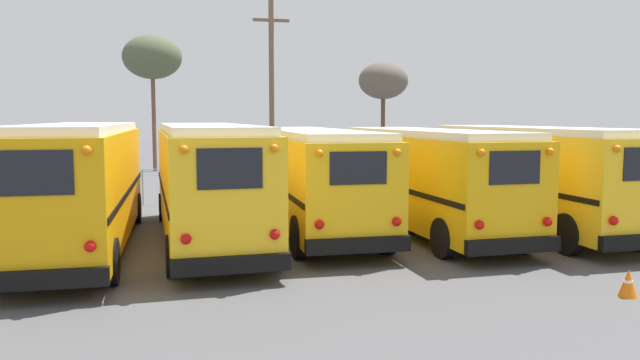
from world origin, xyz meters
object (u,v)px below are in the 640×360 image
school_bus_1 (207,179)px  utility_pole (272,89)px  bare_tree_0 (152,58)px  school_bus_4 (531,174)px  school_bus_2 (311,175)px  traffic_cone (628,283)px  school_bus_3 (427,176)px  bare_tree_1 (383,81)px  school_bus_0 (81,182)px

school_bus_1 → utility_pole: (4.10, 13.18, 3.08)m
school_bus_1 → bare_tree_0: bare_tree_0 is taller
school_bus_4 → school_bus_2: bearing=164.7°
bare_tree_0 → traffic_cone: size_ratio=15.78×
school_bus_3 → traffic_cone: (1.00, -7.32, -1.42)m
traffic_cone → school_bus_3: bearing=97.8°
school_bus_1 → school_bus_4: school_bus_1 is taller
school_bus_1 → traffic_cone: school_bus_1 is taller
school_bus_1 → school_bus_3: 6.54m
bare_tree_0 → school_bus_1: bearing=-85.8°
school_bus_3 → bare_tree_1: 21.22m
utility_pole → bare_tree_0: utility_pole is taller
school_bus_3 → utility_pole: 13.99m
school_bus_3 → bare_tree_1: bare_tree_1 is taller
school_bus_0 → school_bus_3: 9.81m
traffic_cone → school_bus_2: bearing=116.1°
school_bus_1 → bare_tree_0: (-1.73, 23.81, 5.45)m
school_bus_0 → bare_tree_0: (1.54, 24.13, 5.43)m
school_bus_2 → bare_tree_0: bearing=102.4°
school_bus_2 → utility_pole: utility_pole is taller
school_bus_0 → school_bus_2: (6.54, 1.48, -0.09)m
school_bus_0 → bare_tree_1: (15.59, 20.11, 3.92)m
school_bus_1 → traffic_cone: bearing=-45.1°
school_bus_3 → school_bus_4: 3.29m
school_bus_0 → utility_pole: size_ratio=1.14×
bare_tree_0 → traffic_cone: 33.43m
school_bus_4 → utility_pole: (-5.71, 13.81, 3.11)m
utility_pole → bare_tree_1: size_ratio=1.34×
school_bus_1 → bare_tree_0: 24.49m
school_bus_1 → school_bus_3: (6.54, -0.23, -0.07)m
school_bus_0 → school_bus_1: (3.27, 0.32, -0.02)m
school_bus_4 → bare_tree_0: bearing=115.3°
utility_pole → traffic_cone: 21.51m
bare_tree_1 → school_bus_0: bearing=-127.8°
utility_pole → bare_tree_1: (8.22, 6.61, 0.86)m
utility_pole → bare_tree_0: (-5.82, 10.63, 2.37)m
school_bus_1 → bare_tree_1: bare_tree_1 is taller
school_bus_4 → utility_pole: size_ratio=1.04×
school_bus_2 → bare_tree_1: bearing=64.1°
school_bus_3 → utility_pole: utility_pole is taller
school_bus_0 → school_bus_1: 3.29m
school_bus_2 → bare_tree_1: (9.05, 18.63, 4.00)m
school_bus_0 → bare_tree_0: size_ratio=1.22×
school_bus_4 → traffic_cone: school_bus_4 is taller
school_bus_4 → bare_tree_1: size_ratio=1.39×
school_bus_0 → school_bus_4: size_ratio=1.10×
school_bus_2 → school_bus_3: (3.27, -1.40, -0.01)m
school_bus_3 → school_bus_4: bearing=-6.9°
school_bus_1 → school_bus_3: size_ratio=1.09×
school_bus_0 → school_bus_2: size_ratio=0.98×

